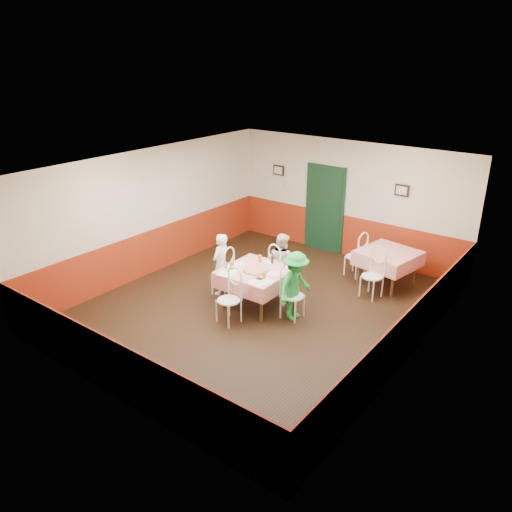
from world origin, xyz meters
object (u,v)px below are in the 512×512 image
Objects in this scene: glass_b at (264,275)px; wallet at (259,279)px; glass_c at (260,258)px; diner_right at (295,286)px; chair_second_a at (355,257)px; pizza at (256,270)px; diner_left at (221,264)px; diner_far at (282,262)px; second_table at (387,268)px; chair_second_b at (372,277)px; beer_bottle at (272,259)px; chair_far at (280,270)px; chair_right at (293,296)px; chair_near at (229,300)px; main_table at (256,288)px; glass_a at (232,266)px; chair_left at (223,274)px.

wallet is at bearing -127.73° from glass_b.
diner_right is (1.09, -0.36, -0.16)m from glass_c.
chair_second_a is 2.68m from pizza.
diner_far is (0.89, 0.91, -0.03)m from diner_left.
second_table is 1.24× the size of chair_second_b.
glass_b is (0.33, -0.18, 0.05)m from pizza.
second_table is at bearing 63.02° from wallet.
glass_c is (-1.85, -2.09, 0.45)m from second_table.
pizza is at bearing -97.02° from beer_bottle.
chair_far is at bearing 125.82° from diner_left.
chair_near is at bearing 134.30° from chair_right.
beer_bottle is 0.16× the size of diner_right.
chair_far is 1.00× the size of chair_second_a.
diner_right is (-0.01, -2.45, 0.22)m from chair_second_a.
diner_left is (-0.90, -0.01, 0.27)m from main_table.
glass_b is 0.10× the size of diner_left.
chair_far is 1.88m from chair_second_b.
beer_bottle is at bearing -127.67° from second_table.
chair_far is (-0.86, 0.84, 0.00)m from chair_right.
main_table is 2.97m from second_table.
beer_bottle is (0.48, 0.68, 0.03)m from glass_a.
second_table is 1.24× the size of chair_second_a.
glass_a is at bearing -15.45° from chair_second_a.
chair_second_a is 0.69× the size of diner_left.
chair_left is 1.76m from diner_right.
chair_left is 8.18× the size of wallet.
diner_left is (-2.56, -2.48, 0.27)m from second_table.
chair_second_a reaches higher than glass_c.
chair_far reaches higher than glass_b.
diner_right reaches higher than second_table.
chair_right is (-0.81, -2.45, 0.08)m from second_table.
wallet reaches higher than main_table.
glass_c is at bearing -133.81° from chair_second_b.
diner_far is (-0.00, 0.05, 0.17)m from chair_far.
second_table is 3.70m from chair_near.
main_table is 2.63m from chair_second_a.
glass_c reaches higher than wallet.
chair_far is 1.26m from diner_right.
chair_near reaches higher than glass_b.
second_table is 0.86× the size of diner_left.
main_table is at bearing 92.65° from diner_right.
beer_bottle reaches higher than chair_second_a.
chair_second_b is 6.95× the size of glass_b.
beer_bottle is 0.76m from wallet.
chair_near is 0.81m from glass_a.
chair_second_a is 1.82m from diner_far.
diner_right reaches higher than chair_far.
beer_bottle is 0.17× the size of diner_far.
chair_second_b is 4.17× the size of beer_bottle.
beer_bottle is at bearing 78.60° from main_table.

